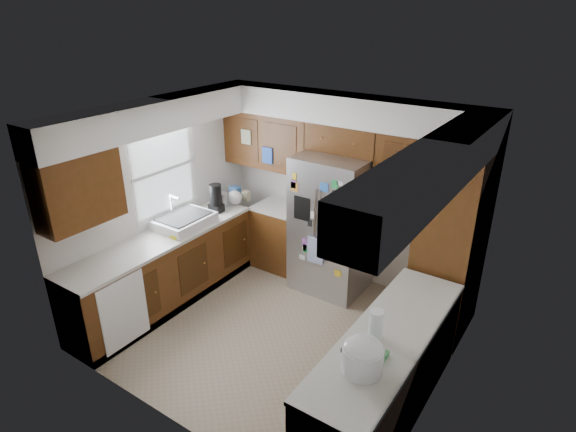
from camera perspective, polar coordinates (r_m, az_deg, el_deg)
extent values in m
plane|color=tan|center=(5.73, -1.17, -13.47)|extent=(3.60, 3.60, 0.00)
cube|color=silver|center=(6.33, 7.13, 3.15)|extent=(3.60, 0.04, 2.50)
cube|color=silver|center=(6.20, -15.00, 2.03)|extent=(0.04, 3.20, 2.50)
cube|color=silver|center=(4.40, 18.39, -7.90)|extent=(0.04, 3.20, 2.50)
cube|color=silver|center=(4.05, -14.72, -10.43)|extent=(3.60, 0.04, 2.50)
cube|color=white|center=(4.65, -1.44, 11.88)|extent=(3.60, 3.20, 0.02)
cube|color=white|center=(5.87, 6.79, 12.45)|extent=(3.60, 0.38, 0.35)
cube|color=white|center=(5.75, -14.87, 11.60)|extent=(0.38, 3.20, 0.35)
cube|color=white|center=(4.01, 17.79, 6.01)|extent=(0.38, 3.20, 0.35)
cube|color=#452B0D|center=(6.59, -2.21, 8.98)|extent=(1.33, 0.34, 0.75)
cube|color=#452B0D|center=(5.61, 16.94, 5.21)|extent=(1.33, 0.34, 0.75)
cube|color=#452B0D|center=(5.26, -23.66, 2.95)|extent=(0.34, 0.85, 0.75)
cube|color=white|center=(6.13, -14.58, 5.33)|extent=(0.02, 0.90, 1.05)
cube|color=white|center=(6.11, -14.34, 5.27)|extent=(0.01, 1.02, 1.15)
cube|color=#1F49B6|center=(6.43, -2.47, 7.19)|extent=(0.16, 0.02, 0.22)
cube|color=beige|center=(6.59, -4.98, 9.33)|extent=(0.16, 0.02, 0.20)
cube|color=#452B0D|center=(6.17, -14.40, -6.43)|extent=(0.60, 2.60, 0.88)
cube|color=#452B0D|center=(6.80, -0.57, -2.57)|extent=(0.75, 0.60, 0.88)
cube|color=beige|center=(5.95, -14.85, -2.60)|extent=(0.63, 2.60, 0.04)
cube|color=beige|center=(6.61, -0.58, 1.00)|extent=(0.75, 0.60, 0.04)
cube|color=black|center=(6.37, -14.04, -9.46)|extent=(0.60, 2.60, 0.10)
cube|color=white|center=(5.51, -18.82, -10.76)|extent=(0.01, 0.58, 0.80)
cube|color=#452B0D|center=(4.58, 11.41, -18.27)|extent=(0.60, 2.25, 0.88)
cube|color=beige|center=(4.29, 11.92, -13.71)|extent=(0.63, 2.25, 0.04)
cube|color=black|center=(4.85, 11.01, -21.69)|extent=(0.60, 2.25, 0.10)
cube|color=#452B0D|center=(5.53, 18.72, -3.19)|extent=(0.60, 0.90, 2.15)
cube|color=#A2A2A7|center=(6.14, 5.25, -0.99)|extent=(0.90, 0.75, 1.80)
cylinder|color=silver|center=(5.78, 3.16, -0.93)|extent=(0.02, 0.02, 0.90)
cylinder|color=silver|center=(5.76, 3.67, -1.07)|extent=(0.02, 0.02, 0.90)
cube|color=black|center=(5.82, 1.64, 0.89)|extent=(0.22, 0.01, 0.30)
cube|color=white|center=(5.92, 3.26, -4.12)|extent=(0.22, 0.01, 0.34)
cube|color=black|center=(5.50, 5.71, 2.53)|extent=(0.11, 0.00, 0.09)
cube|color=orange|center=(5.78, 0.76, 3.46)|extent=(0.10, 0.00, 0.12)
cube|color=red|center=(5.99, 3.22, -4.95)|extent=(0.11, 0.00, 0.06)
cube|color=red|center=(5.93, 3.89, -4.63)|extent=(0.11, 0.00, 0.06)
cube|color=#8C4C99|center=(5.99, 2.00, -3.17)|extent=(0.08, 0.00, 0.11)
cube|color=white|center=(6.11, 1.68, -4.92)|extent=(0.09, 0.00, 0.06)
cube|color=red|center=(5.50, 6.82, 0.72)|extent=(0.07, 0.00, 0.09)
cube|color=yellow|center=(6.02, 2.67, -4.66)|extent=(0.07, 0.00, 0.06)
cube|color=blue|center=(5.55, 4.27, 3.41)|extent=(0.11, 0.00, 0.11)
cube|color=red|center=(5.88, 3.54, -3.17)|extent=(0.09, 0.00, 0.11)
cube|color=white|center=(5.43, 6.16, 3.86)|extent=(0.07, 0.00, 0.05)
cube|color=yellow|center=(5.92, 5.90, -6.79)|extent=(0.09, 0.00, 0.08)
cube|color=#8C4C99|center=(5.77, 0.64, 3.83)|extent=(0.07, 0.00, 0.11)
cube|color=white|center=(5.76, 2.96, 0.13)|extent=(0.06, 0.00, 0.09)
cube|color=red|center=(5.60, 4.43, 1.79)|extent=(0.06, 0.00, 0.05)
cube|color=green|center=(6.02, 2.01, -3.87)|extent=(0.06, 0.00, 0.11)
cube|color=#8C4C99|center=(5.72, 4.75, -1.52)|extent=(0.09, 0.00, 0.07)
cube|color=white|center=(6.03, 1.95, -3.84)|extent=(0.05, 0.00, 0.07)
cube|color=black|center=(5.83, 2.58, -0.83)|extent=(0.05, 0.00, 0.09)
cube|color=white|center=(5.58, 4.69, 1.82)|extent=(0.11, 0.00, 0.06)
cube|color=green|center=(5.47, 5.56, 3.75)|extent=(0.08, 0.00, 0.10)
cube|color=yellow|center=(5.74, 0.74, 4.68)|extent=(0.05, 0.00, 0.09)
cube|color=#452B0D|center=(5.96, 6.72, 9.18)|extent=(0.96, 0.34, 0.35)
sphere|color=#1B4AA5|center=(6.02, 4.75, 12.54)|extent=(0.29, 0.29, 0.29)
cylinder|color=black|center=(5.82, 8.20, 11.31)|extent=(0.28, 0.28, 0.16)
ellipsoid|color=#333338|center=(5.80, 8.24, 12.08)|extent=(0.26, 0.26, 0.12)
cube|color=white|center=(6.15, -12.19, -0.58)|extent=(0.52, 0.70, 0.12)
cube|color=black|center=(6.13, -12.24, -0.03)|extent=(0.44, 0.60, 0.02)
cylinder|color=silver|center=(6.23, -13.60, 1.19)|extent=(0.02, 0.02, 0.30)
cylinder|color=silver|center=(6.14, -13.34, 2.19)|extent=(0.16, 0.02, 0.02)
cube|color=yellow|center=(5.89, -12.86, -2.22)|extent=(0.10, 0.18, 0.04)
cube|color=black|center=(6.50, -8.48, 0.97)|extent=(0.18, 0.14, 0.10)
cylinder|color=black|center=(6.43, -8.58, 2.53)|extent=(0.16, 0.16, 0.28)
cylinder|color=#A2A2A7|center=(6.62, -7.76, 1.95)|extent=(0.14, 0.14, 0.20)
sphere|color=white|center=(6.67, -6.34, 2.18)|extent=(0.20, 0.20, 0.20)
cube|color=#3F72B2|center=(6.88, -6.30, 2.78)|extent=(0.14, 0.10, 0.18)
cube|color=#BFB28C|center=(6.80, -4.99, 2.40)|extent=(0.10, 0.08, 0.14)
cylinder|color=white|center=(6.37, -10.60, 0.39)|extent=(0.08, 0.08, 0.11)
cylinder|color=silver|center=(3.82, 8.81, -16.44)|extent=(0.32, 0.32, 0.21)
ellipsoid|color=silver|center=(3.75, 8.92, -15.21)|extent=(0.31, 0.31, 0.14)
cube|color=black|center=(3.86, 6.78, -15.47)|extent=(0.04, 0.06, 0.04)
cylinder|color=white|center=(4.14, 10.39, -12.54)|extent=(0.12, 0.12, 0.26)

